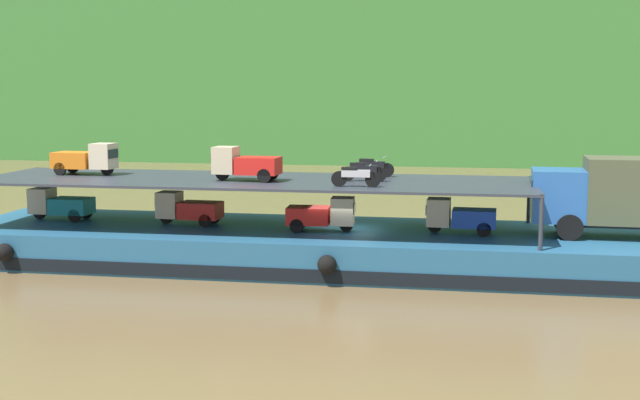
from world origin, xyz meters
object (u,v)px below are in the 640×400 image
object	(u,v)px
mini_truck_lower_mid	(322,214)
covered_lorry	(628,194)
mini_truck_lower_fore	(460,216)
mini_truck_upper_mid	(245,164)
cargo_barge	(343,248)
motorcycle_upper_port	(355,176)
motorcycle_upper_stbd	(372,166)
mini_truck_lower_aft	(188,208)
motorcycle_upper_centre	(363,171)
mini_truck_lower_stern	(60,204)
mini_truck_upper_stern	(86,159)

from	to	relation	value
mini_truck_lower_mid	covered_lorry	bearing A→B (deg)	2.64
mini_truck_lower_fore	mini_truck_upper_mid	size ratio (longest dim) A/B	1.00
cargo_barge	mini_truck_lower_fore	bearing A→B (deg)	-0.49
motorcycle_upper_port	motorcycle_upper_stbd	world-z (taller)	same
motorcycle_upper_port	motorcycle_upper_stbd	size ratio (longest dim) A/B	1.00
cargo_barge	mini_truck_lower_aft	distance (m)	6.82
motorcycle_upper_centre	motorcycle_upper_stbd	distance (m)	1.95
covered_lorry	motorcycle_upper_port	bearing A→B (deg)	-168.97
mini_truck_lower_aft	motorcycle_upper_centre	distance (m)	7.68
mini_truck_lower_mid	motorcycle_upper_centre	distance (m)	2.41
covered_lorry	mini_truck_lower_mid	world-z (taller)	covered_lorry
covered_lorry	mini_truck_lower_fore	world-z (taller)	covered_lorry
mini_truck_lower_stern	mini_truck_lower_fore	world-z (taller)	same
mini_truck_lower_fore	mini_truck_upper_stern	size ratio (longest dim) A/B	1.00
cargo_barge	mini_truck_upper_stern	xyz separation A→B (m)	(-11.42, 0.58, 3.44)
motorcycle_upper_centre	mini_truck_lower_aft	bearing A→B (deg)	179.11
covered_lorry	mini_truck_upper_stern	bearing A→B (deg)	178.77
cargo_barge	mini_truck_lower_fore	world-z (taller)	mini_truck_lower_fore
mini_truck_lower_fore	motorcycle_upper_centre	xyz separation A→B (m)	(-3.90, 0.06, 1.74)
mini_truck_lower_aft	mini_truck_lower_mid	distance (m)	5.92
mini_truck_lower_mid	motorcycle_upper_centre	size ratio (longest dim) A/B	1.47
mini_truck_lower_aft	mini_truck_upper_stern	distance (m)	5.18
motorcycle_upper_port	covered_lorry	bearing A→B (deg)	11.03
mini_truck_upper_stern	mini_truck_lower_stern	bearing A→B (deg)	-171.82
cargo_barge	motorcycle_upper_centre	xyz separation A→B (m)	(0.82, 0.02, 3.18)
mini_truck_lower_stern	mini_truck_lower_fore	xyz separation A→B (m)	(17.37, -0.44, 0.00)
mini_truck_lower_stern	mini_truck_upper_stern	world-z (taller)	mini_truck_upper_stern
mini_truck_lower_fore	mini_truck_lower_aft	bearing A→B (deg)	179.10
covered_lorry	mini_truck_lower_aft	xyz separation A→B (m)	(-17.76, 0.05, -1.00)
mini_truck_lower_stern	mini_truck_lower_aft	size ratio (longest dim) A/B	0.99
mini_truck_lower_fore	mini_truck_upper_stern	bearing A→B (deg)	177.82
mini_truck_upper_stern	motorcycle_upper_stbd	size ratio (longest dim) A/B	1.47
covered_lorry	motorcycle_upper_port	world-z (taller)	covered_lorry
mini_truck_lower_stern	mini_truck_upper_stern	distance (m)	2.36
cargo_barge	motorcycle_upper_stbd	world-z (taller)	motorcycle_upper_stbd
mini_truck_lower_fore	motorcycle_upper_port	world-z (taller)	motorcycle_upper_port
mini_truck_lower_stern	motorcycle_upper_stbd	bearing A→B (deg)	6.58
cargo_barge	mini_truck_upper_stern	distance (m)	11.94
covered_lorry	mini_truck_upper_mid	distance (m)	15.08
mini_truck_lower_fore	mini_truck_upper_mid	xyz separation A→B (m)	(-8.66, -0.52, 2.00)
cargo_barge	mini_truck_lower_stern	size ratio (longest dim) A/B	11.65
mini_truck_lower_fore	motorcycle_upper_port	size ratio (longest dim) A/B	1.46
cargo_barge	motorcycle_upper_centre	distance (m)	3.29
cargo_barge	mini_truck_upper_mid	world-z (taller)	mini_truck_upper_mid
covered_lorry	mini_truck_upper_mid	size ratio (longest dim) A/B	2.83
mini_truck_lower_stern	mini_truck_upper_mid	size ratio (longest dim) A/B	0.99
covered_lorry	mini_truck_lower_stern	world-z (taller)	covered_lorry
mini_truck_lower_stern	mini_truck_lower_mid	bearing A→B (deg)	-4.11
mini_truck_lower_fore	motorcycle_upper_stbd	xyz separation A→B (m)	(-3.78, 2.01, 1.74)
mini_truck_lower_aft	motorcycle_upper_port	world-z (taller)	motorcycle_upper_port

